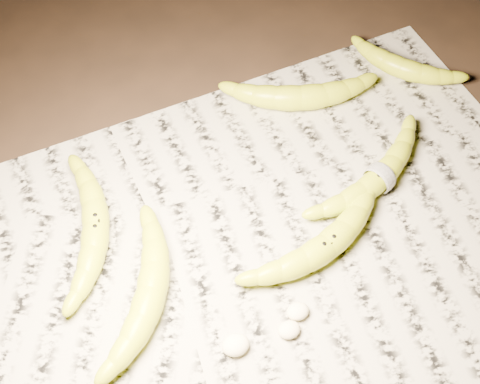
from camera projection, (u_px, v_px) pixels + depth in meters
name	position (u px, v px, depth m)	size (l,w,h in m)	color
ground	(254.00, 229.00, 0.93)	(3.00, 3.00, 0.00)	black
newspaper_patch	(259.00, 243.00, 0.91)	(0.90, 0.70, 0.01)	#A7A38F
banana_left_a	(95.00, 226.00, 0.90)	(0.22, 0.06, 0.04)	#B6D51A
banana_left_b	(151.00, 292.00, 0.84)	(0.21, 0.07, 0.04)	#B6D51A
banana_center	(327.00, 245.00, 0.88)	(0.22, 0.06, 0.04)	#B6D51A
banana_taped	(380.00, 177.00, 0.95)	(0.22, 0.06, 0.04)	#B6D51A
banana_upper_a	(301.00, 96.00, 1.04)	(0.21, 0.07, 0.04)	#B6D51A
banana_upper_b	(403.00, 66.00, 1.08)	(0.17, 0.05, 0.03)	#B6D51A
measuring_tape	(380.00, 177.00, 0.95)	(0.05, 0.05, 0.00)	white
flesh_chunk_a	(236.00, 344.00, 0.82)	(0.03, 0.03, 0.02)	#FFF8C5
flesh_chunk_b	(298.00, 310.00, 0.84)	(0.03, 0.02, 0.02)	#FFF8C5
flesh_chunk_c	(289.00, 328.00, 0.83)	(0.03, 0.02, 0.02)	#FFF8C5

